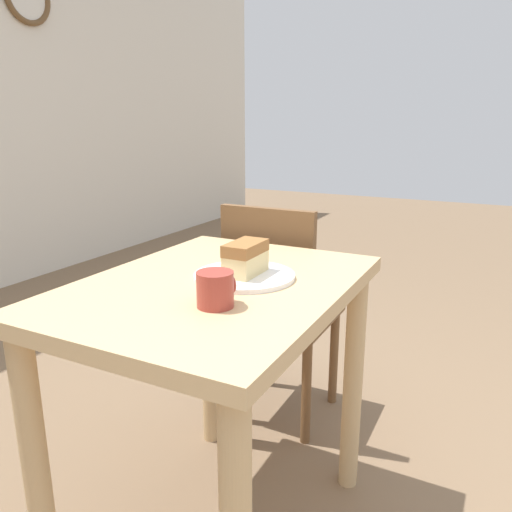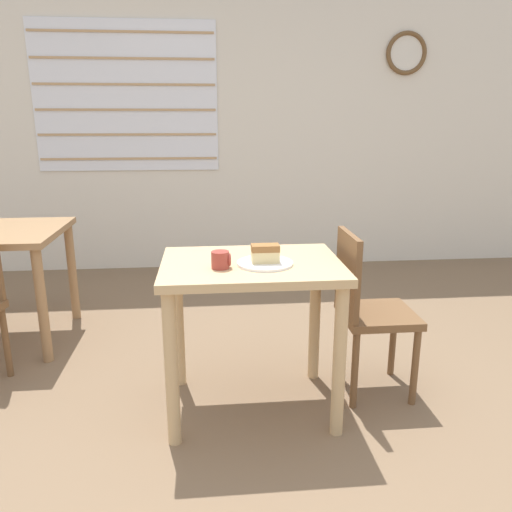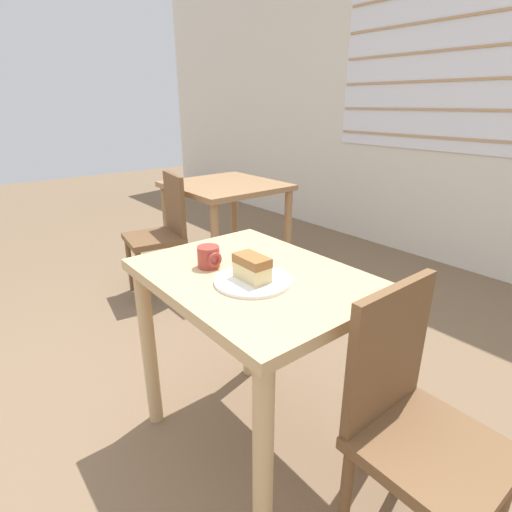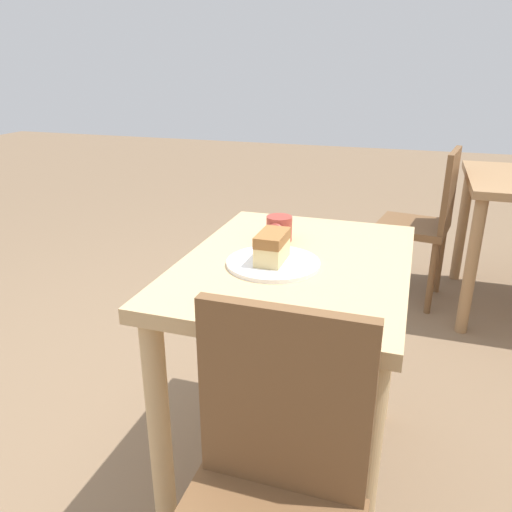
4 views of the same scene
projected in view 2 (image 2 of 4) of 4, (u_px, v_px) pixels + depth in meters
ground_plane at (232, 466)px, 2.11m from camera, size 14.00×14.00×0.00m
wall_back at (214, 120)px, 4.64m from camera, size 10.00×0.10×2.80m
dining_table_near at (251, 291)px, 2.39m from camera, size 0.85×0.63×0.77m
chair_near_window at (367, 307)px, 2.58m from camera, size 0.37×0.37×0.87m
plate at (265, 263)px, 2.30m from camera, size 0.26×0.26×0.01m
cake_slice at (265, 253)px, 2.29m from camera, size 0.13×0.07×0.08m
coffee_mug at (221, 260)px, 2.24m from camera, size 0.09×0.08×0.08m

